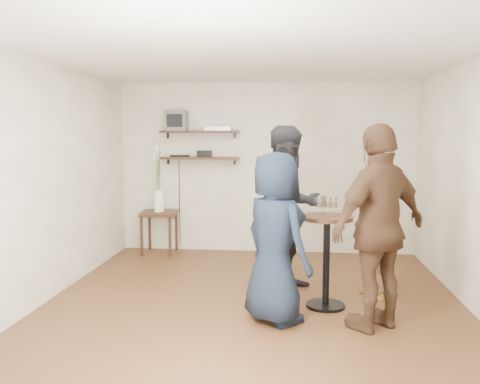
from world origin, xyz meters
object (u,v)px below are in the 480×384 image
Objects in this scene: person_brown at (379,228)px; person_navy at (275,238)px; side_table at (159,218)px; person_dark at (289,209)px; radio at (204,154)px; crt_monitor at (177,121)px; dvd_deck at (218,129)px; drinks_table at (327,249)px; person_plaid at (377,227)px.

person_navy is at bearing -43.55° from person_brown.
side_table is 2.59m from person_dark.
person_navy is (1.18, -2.84, -0.69)m from radio.
crt_monitor is 0.80× the size of dvd_deck.
person_dark is at bearing -48.56° from person_navy.
side_table is 0.34× the size of person_brown.
drinks_table is 0.51× the size of person_brown.
crt_monitor is 0.65m from dvd_deck.
person_dark is 1.16× the size of person_navy.
drinks_table is 0.59× the size of person_navy.
dvd_deck reaches higher than person_plaid.
person_brown is at bearing -44.35° from side_table.
crt_monitor reaches higher than side_table.
person_brown is (-0.14, -0.94, 0.16)m from person_plaid.
drinks_table is at bearing -48.30° from crt_monitor.
person_dark reaches higher than radio.
dvd_deck is 2.31m from person_dark.
crt_monitor is 4.03m from person_brown.
person_dark is 1.00× the size of person_brown.
crt_monitor is 0.17× the size of person_brown.
dvd_deck is 3.19m from person_navy.
radio is (0.42, 0.00, -0.50)m from crt_monitor.
side_table is 0.34× the size of person_dark.
person_plaid is at bearing -45.21° from person_dark.
person_navy is (0.96, -2.84, -1.07)m from dvd_deck.
person_brown is (2.14, -2.92, -0.56)m from radio.
person_plaid is 0.96m from person_brown.
person_navy is (-1.10, -0.86, 0.03)m from person_plaid.
drinks_table is (2.37, -2.20, 0.09)m from side_table.
side_table is (-0.25, -0.17, -1.48)m from crt_monitor.
dvd_deck is 0.21× the size of person_dark.
crt_monitor reaches higher than person_brown.
radio is at bearing 0.00° from crt_monitor.
person_brown is at bearing -136.45° from person_navy.
person_dark is (1.98, -1.63, 0.42)m from side_table.
crt_monitor is 0.20× the size of person_plaid.
crt_monitor is 0.65m from radio.
dvd_deck is 0.62× the size of side_table.
person_dark reaches higher than person_navy.
person_plaid is at bearing 34.15° from drinks_table.
person_plaid is at bearing -41.06° from radio.
person_dark is 1.40m from person_brown.
radio is 3.67m from person_brown.
side_table is (-0.89, -0.17, -1.36)m from dvd_deck.
dvd_deck is at bearing -95.48° from person_brown.
person_dark is at bearing -58.91° from dvd_deck.
side_table is at bearing -168.87° from dvd_deck.
drinks_table is (2.12, -2.38, -1.39)m from crt_monitor.
side_table is at bearing -155.67° from person_plaid.
crt_monitor is 0.33× the size of drinks_table.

